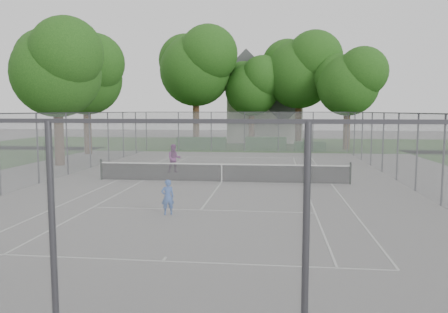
# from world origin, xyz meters

# --- Properties ---
(ground) EXTENTS (120.00, 120.00, 0.00)m
(ground) POSITION_xyz_m (0.00, 0.00, 0.00)
(ground) COLOR slate
(ground) RESTS_ON ground
(grass_far) EXTENTS (60.00, 20.00, 0.00)m
(grass_far) POSITION_xyz_m (0.00, 26.00, 0.00)
(grass_far) COLOR #1D4112
(grass_far) RESTS_ON ground
(court_markings) EXTENTS (11.03, 23.83, 0.01)m
(court_markings) POSITION_xyz_m (0.00, 0.00, 0.01)
(court_markings) COLOR beige
(court_markings) RESTS_ON ground
(tennis_net) EXTENTS (12.87, 0.10, 1.10)m
(tennis_net) POSITION_xyz_m (0.00, 0.00, 0.51)
(tennis_net) COLOR black
(tennis_net) RESTS_ON ground
(perimeter_fence) EXTENTS (18.08, 34.08, 3.52)m
(perimeter_fence) POSITION_xyz_m (0.00, 0.00, 1.81)
(perimeter_fence) COLOR #38383D
(perimeter_fence) RESTS_ON ground
(tree_far_left) EXTENTS (8.48, 7.74, 12.19)m
(tree_far_left) POSITION_xyz_m (-5.38, 23.08, 8.38)
(tree_far_left) COLOR #3B2515
(tree_far_left) RESTS_ON ground
(tree_far_midleft) EXTENTS (6.40, 5.84, 9.20)m
(tree_far_midleft) POSITION_xyz_m (0.35, 23.74, 6.32)
(tree_far_midleft) COLOR #3B2515
(tree_far_midleft) RESTS_ON ground
(tree_far_midright) EXTENTS (7.98, 7.29, 11.47)m
(tree_far_midright) POSITION_xyz_m (5.17, 23.32, 7.88)
(tree_far_midright) COLOR #3B2515
(tree_far_midright) RESTS_ON ground
(tree_far_right) EXTENTS (6.52, 5.96, 9.38)m
(tree_far_right) POSITION_xyz_m (9.43, 19.91, 6.44)
(tree_far_right) COLOR #3B2515
(tree_far_right) RESTS_ON ground
(tree_side_back) EXTENTS (6.82, 6.23, 9.80)m
(tree_side_back) POSITION_xyz_m (-12.83, 13.11, 6.73)
(tree_side_back) COLOR #3B2515
(tree_side_back) RESTS_ON ground
(tree_side_front) EXTENTS (6.62, 6.05, 9.52)m
(tree_side_front) POSITION_xyz_m (-11.48, 5.56, 6.54)
(tree_side_front) COLOR #3B2515
(tree_side_front) RESTS_ON ground
(hedge_left) EXTENTS (4.57, 1.37, 1.14)m
(hedge_left) POSITION_xyz_m (-4.14, 18.40, 0.57)
(hedge_left) COLOR #164717
(hedge_left) RESTS_ON ground
(hedge_mid) EXTENTS (3.77, 1.08, 1.19)m
(hedge_mid) POSITION_xyz_m (1.88, 18.58, 0.59)
(hedge_mid) COLOR #164717
(hedge_mid) RESTS_ON ground
(hedge_right) EXTENTS (2.76, 1.01, 0.83)m
(hedge_right) POSITION_xyz_m (5.87, 18.24, 0.41)
(hedge_right) COLOR #164717
(hedge_right) RESTS_ON ground
(house) EXTENTS (8.32, 6.45, 10.36)m
(house) POSITION_xyz_m (1.54, 29.61, 4.17)
(house) COLOR beige
(house) RESTS_ON ground
(girl_player) EXTENTS (0.53, 0.45, 1.24)m
(girl_player) POSITION_xyz_m (-1.03, -7.20, 0.62)
(girl_player) COLOR #2D55AB
(girl_player) RESTS_ON ground
(woman_player) EXTENTS (0.97, 0.86, 1.66)m
(woman_player) POSITION_xyz_m (-3.18, 3.06, 0.83)
(woman_player) COLOR #6E2469
(woman_player) RESTS_ON ground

